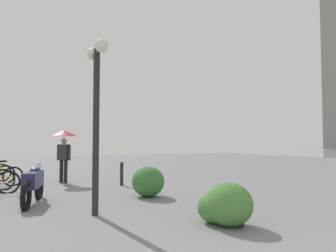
% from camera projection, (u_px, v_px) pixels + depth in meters
% --- Properties ---
extents(lamppost, '(0.98, 0.28, 3.73)m').
position_uv_depth(lamppost, '(96.00, 99.00, 6.93)').
color(lamppost, '#232328').
rests_on(lamppost, ground).
extents(motorcycle, '(2.11, 0.75, 1.06)m').
position_uv_depth(motorcycle, '(33.00, 184.00, 8.07)').
color(motorcycle, black).
rests_on(motorcycle, ground).
extents(pedestrian, '(1.00, 1.00, 2.03)m').
position_uv_depth(pedestrian, '(64.00, 141.00, 12.27)').
color(pedestrian, black).
rests_on(pedestrian, ground).
extents(bollard_near, '(0.13, 0.13, 0.75)m').
position_uv_depth(bollard_near, '(241.00, 206.00, 5.87)').
color(bollard_near, '#232328').
rests_on(bollard_near, ground).
extents(bollard_mid, '(0.13, 0.13, 0.85)m').
position_uv_depth(bollard_mid, '(122.00, 173.00, 11.48)').
color(bollard_mid, '#232328').
rests_on(bollard_mid, ground).
extents(shrub_low, '(1.02, 0.92, 0.87)m').
position_uv_depth(shrub_low, '(148.00, 181.00, 9.14)').
color(shrub_low, '#387533').
rests_on(shrub_low, ground).
extents(shrub_round, '(0.96, 0.86, 0.82)m').
position_uv_depth(shrub_round, '(229.00, 204.00, 5.94)').
color(shrub_round, '#477F38').
rests_on(shrub_round, ground).
extents(shrub_wide, '(0.69, 0.62, 0.59)m').
position_uv_depth(shrub_wide, '(214.00, 208.00, 6.15)').
color(shrub_wide, '#477F38').
rests_on(shrub_wide, ground).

